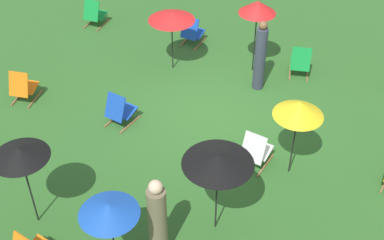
{
  "coord_description": "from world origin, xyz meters",
  "views": [
    {
      "loc": [
        -3.05,
        9.36,
        7.52
      ],
      "look_at": [
        0.0,
        1.2,
        0.5
      ],
      "focal_mm": 48.53,
      "sensor_mm": 36.0,
      "label": 1
    }
  ],
  "objects_px": {
    "deckchair_6": "(300,62)",
    "umbrella_1": "(299,109)",
    "person_0": "(158,220)",
    "person_1": "(260,57)",
    "deckchair_11": "(192,32)",
    "umbrella_5": "(258,7)",
    "umbrella_0": "(172,16)",
    "deckchair_5": "(256,151)",
    "deckchair_8": "(120,110)",
    "umbrella_4": "(19,153)",
    "umbrella_3": "(109,209)",
    "umbrella_2": "(218,159)",
    "deckchair_2": "(95,14)",
    "deckchair_9": "(23,87)"
  },
  "relations": [
    {
      "from": "deckchair_9",
      "to": "umbrella_3",
      "type": "xyz_separation_m",
      "value": [
        -4.32,
        3.6,
        1.2
      ]
    },
    {
      "from": "person_0",
      "to": "deckchair_6",
      "type": "bearing_deg",
      "value": -39.6
    },
    {
      "from": "deckchair_9",
      "to": "deckchair_11",
      "type": "height_order",
      "value": "same"
    },
    {
      "from": "deckchair_6",
      "to": "deckchair_9",
      "type": "relative_size",
      "value": 1.0
    },
    {
      "from": "deckchair_8",
      "to": "umbrella_4",
      "type": "bearing_deg",
      "value": 98.98
    },
    {
      "from": "umbrella_4",
      "to": "person_0",
      "type": "bearing_deg",
      "value": -176.32
    },
    {
      "from": "umbrella_4",
      "to": "person_0",
      "type": "xyz_separation_m",
      "value": [
        -2.39,
        -0.15,
        -0.88
      ]
    },
    {
      "from": "deckchair_9",
      "to": "umbrella_2",
      "type": "distance_m",
      "value": 6.09
    },
    {
      "from": "deckchair_5",
      "to": "umbrella_0",
      "type": "relative_size",
      "value": 0.52
    },
    {
      "from": "deckchair_6",
      "to": "person_0",
      "type": "bearing_deg",
      "value": 69.21
    },
    {
      "from": "deckchair_2",
      "to": "deckchair_6",
      "type": "relative_size",
      "value": 1.0
    },
    {
      "from": "deckchair_6",
      "to": "umbrella_1",
      "type": "distance_m",
      "value": 3.86
    },
    {
      "from": "deckchair_5",
      "to": "deckchair_9",
      "type": "xyz_separation_m",
      "value": [
        5.8,
        -0.23,
        0.0
      ]
    },
    {
      "from": "umbrella_3",
      "to": "deckchair_6",
      "type": "bearing_deg",
      "value": -103.4
    },
    {
      "from": "deckchair_6",
      "to": "person_0",
      "type": "distance_m",
      "value": 6.5
    },
    {
      "from": "umbrella_1",
      "to": "umbrella_4",
      "type": "relative_size",
      "value": 0.99
    },
    {
      "from": "deckchair_5",
      "to": "deckchair_11",
      "type": "xyz_separation_m",
      "value": [
        2.95,
        -4.14,
        0.0
      ]
    },
    {
      "from": "umbrella_0",
      "to": "umbrella_5",
      "type": "relative_size",
      "value": 0.83
    },
    {
      "from": "deckchair_9",
      "to": "umbrella_3",
      "type": "distance_m",
      "value": 5.75
    },
    {
      "from": "umbrella_0",
      "to": "person_0",
      "type": "relative_size",
      "value": 0.95
    },
    {
      "from": "deckchair_8",
      "to": "deckchair_9",
      "type": "distance_m",
      "value": 2.58
    },
    {
      "from": "deckchair_5",
      "to": "person_1",
      "type": "distance_m",
      "value": 2.84
    },
    {
      "from": "deckchair_2",
      "to": "deckchair_6",
      "type": "xyz_separation_m",
      "value": [
        -6.21,
        0.49,
        0.0
      ]
    },
    {
      "from": "deckchair_6",
      "to": "umbrella_1",
      "type": "bearing_deg",
      "value": 88.04
    },
    {
      "from": "deckchair_8",
      "to": "umbrella_5",
      "type": "height_order",
      "value": "umbrella_5"
    },
    {
      "from": "person_0",
      "to": "umbrella_0",
      "type": "bearing_deg",
      "value": -9.27
    },
    {
      "from": "deckchair_9",
      "to": "umbrella_0",
      "type": "xyz_separation_m",
      "value": [
        -2.81,
        -2.58,
        1.14
      ]
    },
    {
      "from": "person_0",
      "to": "person_1",
      "type": "xyz_separation_m",
      "value": [
        -0.33,
        -5.44,
        0.07
      ]
    },
    {
      "from": "umbrella_1",
      "to": "umbrella_5",
      "type": "xyz_separation_m",
      "value": [
        1.71,
        -3.41,
        0.17
      ]
    },
    {
      "from": "deckchair_11",
      "to": "person_1",
      "type": "height_order",
      "value": "person_1"
    },
    {
      "from": "deckchair_11",
      "to": "person_0",
      "type": "relative_size",
      "value": 0.48
    },
    {
      "from": "umbrella_0",
      "to": "deckchair_2",
      "type": "bearing_deg",
      "value": -23.81
    },
    {
      "from": "person_1",
      "to": "umbrella_2",
      "type": "bearing_deg",
      "value": 136.61
    },
    {
      "from": "deckchair_11",
      "to": "deckchair_9",
      "type": "bearing_deg",
      "value": 60.96
    },
    {
      "from": "deckchair_6",
      "to": "person_1",
      "type": "height_order",
      "value": "person_1"
    },
    {
      "from": "deckchair_5",
      "to": "umbrella_5",
      "type": "distance_m",
      "value": 3.86
    },
    {
      "from": "deckchair_11",
      "to": "umbrella_3",
      "type": "bearing_deg",
      "value": 108.06
    },
    {
      "from": "deckchair_6",
      "to": "umbrella_4",
      "type": "relative_size",
      "value": 0.46
    },
    {
      "from": "umbrella_3",
      "to": "person_0",
      "type": "relative_size",
      "value": 0.98
    },
    {
      "from": "person_0",
      "to": "person_1",
      "type": "relative_size",
      "value": 0.94
    },
    {
      "from": "deckchair_2",
      "to": "umbrella_4",
      "type": "height_order",
      "value": "umbrella_4"
    },
    {
      "from": "umbrella_0",
      "to": "umbrella_5",
      "type": "bearing_deg",
      "value": -162.29
    },
    {
      "from": "umbrella_3",
      "to": "umbrella_2",
      "type": "bearing_deg",
      "value": -129.55
    },
    {
      "from": "deckchair_6",
      "to": "umbrella_2",
      "type": "height_order",
      "value": "umbrella_2"
    },
    {
      "from": "deckchair_11",
      "to": "person_0",
      "type": "xyz_separation_m",
      "value": [
        -1.95,
        6.87,
        0.44
      ]
    },
    {
      "from": "umbrella_3",
      "to": "deckchair_9",
      "type": "bearing_deg",
      "value": -39.85
    },
    {
      "from": "umbrella_3",
      "to": "umbrella_5",
      "type": "height_order",
      "value": "umbrella_5"
    },
    {
      "from": "deckchair_8",
      "to": "umbrella_2",
      "type": "relative_size",
      "value": 0.47
    },
    {
      "from": "deckchair_11",
      "to": "umbrella_4",
      "type": "bearing_deg",
      "value": 93.45
    },
    {
      "from": "umbrella_5",
      "to": "umbrella_1",
      "type": "bearing_deg",
      "value": 116.66
    }
  ]
}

